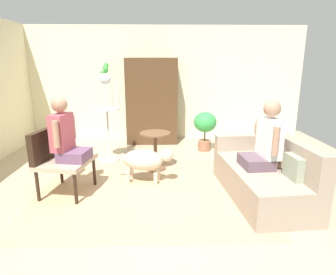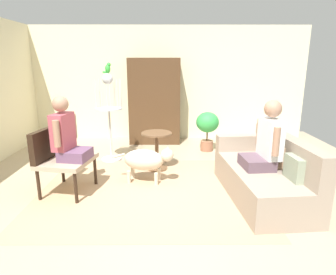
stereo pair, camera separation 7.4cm
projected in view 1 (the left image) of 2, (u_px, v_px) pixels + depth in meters
ground_plane at (161, 193)px, 3.94m from camera, size 7.26×7.26×0.00m
back_wall at (160, 84)px, 6.61m from camera, size 6.47×0.12×2.53m
area_rug at (148, 190)px, 4.03m from camera, size 2.99×2.50×0.01m
couch at (264, 174)px, 3.83m from camera, size 0.95×1.77×0.82m
armchair at (57, 155)px, 3.86m from camera, size 0.73×0.79×0.89m
person_on_couch at (266, 141)px, 3.68m from camera, size 0.46×0.58×0.87m
person_on_armchair at (65, 135)px, 3.76m from camera, size 0.48×0.51×0.85m
round_end_table at (155, 147)px, 4.75m from camera, size 0.50×0.50×0.63m
dog at (145, 160)px, 4.24m from camera, size 0.90×0.42×0.56m
bird_cage_stand at (107, 111)px, 5.06m from camera, size 0.47×0.47×1.56m
parrot at (106, 68)px, 4.88m from camera, size 0.17×0.10×0.18m
potted_plant at (205, 125)px, 5.75m from camera, size 0.45×0.45×0.79m
armoire_cabinet at (152, 101)px, 6.29m from camera, size 1.10×0.56×1.83m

